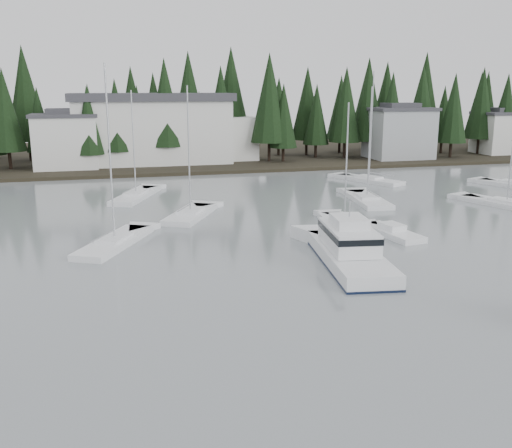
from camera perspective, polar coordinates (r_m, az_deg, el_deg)
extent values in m
cube|color=black|center=(108.70, -8.17, 6.88)|extent=(240.00, 54.00, 1.00)
cube|color=silver|center=(89.88, -18.47, 7.71)|extent=(9.00, 7.00, 7.50)
cube|color=#38383D|center=(89.62, -18.66, 10.25)|extent=(9.54, 7.42, 0.50)
cube|color=#38383D|center=(89.60, -18.69, 10.64)|extent=(4.95, 3.85, 0.80)
cube|color=#999EA0|center=(100.89, 14.10, 8.69)|extent=(10.00, 8.00, 8.00)
cube|color=#38383D|center=(100.66, 14.23, 11.10)|extent=(10.60, 8.48, 0.50)
cube|color=#38383D|center=(100.64, 14.25, 11.44)|extent=(5.50, 4.40, 0.80)
cube|color=silver|center=(114.65, 23.41, 8.27)|extent=(9.00, 7.00, 7.00)
cube|color=#38383D|center=(114.45, 23.58, 10.13)|extent=(9.54, 7.42, 0.50)
cube|color=#38383D|center=(114.43, 23.61, 10.43)|extent=(4.95, 3.85, 0.80)
cube|color=silver|center=(92.85, -10.30, 9.12)|extent=(24.00, 10.00, 10.00)
cube|color=#38383D|center=(92.63, -10.44, 12.38)|extent=(25.00, 11.00, 1.20)
cube|color=silver|center=(96.60, -3.17, 8.57)|extent=(10.00, 8.00, 7.00)
cube|color=white|center=(40.83, 9.37, -3.77)|extent=(5.34, 12.29, 1.73)
cube|color=black|center=(40.87, 9.36, -3.95)|extent=(5.39, 12.35, 0.24)
cube|color=white|center=(40.93, 9.23, -1.29)|extent=(3.87, 6.55, 1.57)
cube|color=black|center=(40.83, 9.25, -0.78)|extent=(3.95, 6.62, 0.43)
cube|color=white|center=(40.66, 9.29, 0.26)|extent=(2.62, 3.37, 0.70)
cylinder|color=#A5A8AD|center=(40.47, 9.34, 1.45)|extent=(0.10, 0.10, 1.19)
cube|color=white|center=(55.50, -6.55, 0.70)|extent=(6.52, 9.06, 1.05)
cube|color=white|center=(55.36, -6.57, 1.35)|extent=(3.14, 3.55, 0.30)
cylinder|color=#A5A8AD|center=(54.45, -6.74, 7.34)|extent=(0.14, 0.14, 11.87)
cube|color=white|center=(51.16, 8.80, -0.46)|extent=(3.63, 9.61, 1.05)
cube|color=white|center=(51.01, 8.83, 0.24)|extent=(2.15, 3.37, 0.30)
cylinder|color=#A5A8AD|center=(50.11, 9.04, 5.93)|extent=(0.14, 0.14, 10.45)
cube|color=white|center=(46.53, -13.90, -2.10)|extent=(6.74, 9.91, 1.05)
cube|color=white|center=(46.37, -13.94, -1.33)|extent=(3.13, 3.79, 0.30)
cylinder|color=#A5A8AD|center=(45.19, -14.41, 6.79)|extent=(0.14, 0.14, 13.44)
cube|color=white|center=(79.22, 24.26, 3.41)|extent=(5.74, 9.15, 1.05)
cube|color=white|center=(66.29, -11.89, 2.58)|extent=(6.55, 10.93, 1.05)
cube|color=white|center=(66.17, -11.91, 3.12)|extent=(3.13, 4.09, 0.30)
cylinder|color=#A5A8AD|center=(65.43, -12.15, 7.94)|extent=(0.14, 0.14, 11.41)
cube|color=white|center=(65.44, 23.75, 1.58)|extent=(5.67, 10.80, 1.05)
cube|color=white|center=(65.32, 23.80, 2.14)|extent=(2.84, 3.96, 0.30)
cube|color=white|center=(63.74, 11.02, 2.19)|extent=(4.29, 10.15, 1.05)
cube|color=white|center=(63.62, 11.05, 2.76)|extent=(2.51, 3.60, 0.30)
cylinder|color=#A5A8AD|center=(62.84, 11.29, 7.95)|extent=(0.14, 0.14, 11.81)
cube|color=white|center=(77.61, 11.22, 4.16)|extent=(6.56, 10.09, 1.05)
cube|color=white|center=(77.51, 11.24, 4.63)|extent=(3.09, 3.83, 0.30)
cylinder|color=#A5A8AD|center=(76.81, 11.47, 9.62)|extent=(0.14, 0.14, 13.77)
cube|color=white|center=(49.51, 13.40, -1.05)|extent=(3.14, 6.86, 0.90)
cube|color=white|center=(49.35, 13.44, -0.26)|extent=(1.79, 2.31, 0.55)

